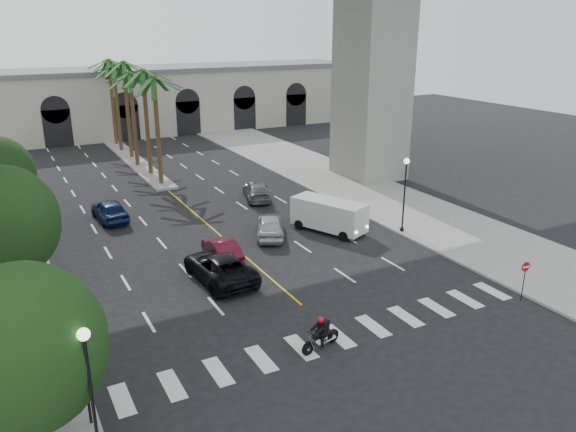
# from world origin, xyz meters

# --- Properties ---
(ground) EXTENTS (140.00, 140.00, 0.00)m
(ground) POSITION_xyz_m (0.00, 0.00, 0.00)
(ground) COLOR black
(ground) RESTS_ON ground
(sidewalk_right) EXTENTS (8.00, 100.00, 0.15)m
(sidewalk_right) POSITION_xyz_m (15.00, 15.00, 0.07)
(sidewalk_right) COLOR gray
(sidewalk_right) RESTS_ON ground
(median) EXTENTS (2.00, 24.00, 0.20)m
(median) POSITION_xyz_m (0.00, 38.00, 0.10)
(median) COLOR gray
(median) RESTS_ON ground
(pier_building) EXTENTS (71.00, 10.50, 8.50)m
(pier_building) POSITION_xyz_m (0.00, 55.00, 4.27)
(pier_building) COLOR #BCB8A9
(pier_building) RESTS_ON ground
(palm_a) EXTENTS (3.20, 3.20, 10.30)m
(palm_a) POSITION_xyz_m (0.00, 28.00, 9.10)
(palm_a) COLOR #47331E
(palm_a) RESTS_ON ground
(palm_b) EXTENTS (3.20, 3.20, 10.60)m
(palm_b) POSITION_xyz_m (0.10, 32.00, 9.37)
(palm_b) COLOR #47331E
(palm_b) RESTS_ON ground
(palm_c) EXTENTS (3.20, 3.20, 10.10)m
(palm_c) POSITION_xyz_m (-0.20, 36.00, 8.91)
(palm_c) COLOR #47331E
(palm_c) RESTS_ON ground
(palm_d) EXTENTS (3.20, 3.20, 10.90)m
(palm_d) POSITION_xyz_m (0.15, 40.00, 9.65)
(palm_d) COLOR #47331E
(palm_d) RESTS_ON ground
(palm_e) EXTENTS (3.20, 3.20, 10.40)m
(palm_e) POSITION_xyz_m (-0.10, 44.00, 9.19)
(palm_e) COLOR #47331E
(palm_e) RESTS_ON ground
(palm_f) EXTENTS (3.20, 3.20, 10.70)m
(palm_f) POSITION_xyz_m (0.20, 48.00, 9.46)
(palm_f) COLOR #47331E
(palm_f) RESTS_ON ground
(street_tree_near) EXTENTS (5.20, 5.20, 6.89)m
(street_tree_near) POSITION_xyz_m (-13.00, -3.00, 4.02)
(street_tree_near) COLOR #382616
(street_tree_near) RESTS_ON ground
(street_tree_mid) EXTENTS (5.44, 5.44, 7.21)m
(street_tree_mid) POSITION_xyz_m (-13.00, 10.00, 4.21)
(street_tree_mid) COLOR #382616
(street_tree_mid) RESTS_ON ground
(lamp_post_left_near) EXTENTS (0.40, 0.40, 5.35)m
(lamp_post_left_near) POSITION_xyz_m (-11.40, -5.00, 3.22)
(lamp_post_left_near) COLOR black
(lamp_post_left_near) RESTS_ON ground
(lamp_post_left_far) EXTENTS (0.40, 0.40, 5.35)m
(lamp_post_left_far) POSITION_xyz_m (-11.40, 16.00, 3.22)
(lamp_post_left_far) COLOR black
(lamp_post_left_far) RESTS_ON ground
(lamp_post_right) EXTENTS (0.40, 0.40, 5.35)m
(lamp_post_right) POSITION_xyz_m (11.40, 8.00, 3.22)
(lamp_post_right) COLOR black
(lamp_post_right) RESTS_ON ground
(traffic_signal_near) EXTENTS (0.25, 0.18, 3.65)m
(traffic_signal_near) POSITION_xyz_m (-11.30, -2.50, 2.51)
(traffic_signal_near) COLOR black
(traffic_signal_near) RESTS_ON ground
(traffic_signal_far) EXTENTS (0.25, 0.18, 3.65)m
(traffic_signal_far) POSITION_xyz_m (-11.30, 1.50, 2.51)
(traffic_signal_far) COLOR black
(traffic_signal_far) RESTS_ON ground
(motorcycle_rider) EXTENTS (2.19, 0.74, 1.60)m
(motorcycle_rider) POSITION_xyz_m (-1.20, -1.97, 0.73)
(motorcycle_rider) COLOR black
(motorcycle_rider) RESTS_ON ground
(car_a) EXTENTS (3.59, 4.92, 1.56)m
(car_a) POSITION_xyz_m (2.96, 11.71, 0.78)
(car_a) COLOR #ABABB0
(car_a) RESTS_ON ground
(car_b) EXTENTS (1.78, 4.41, 1.42)m
(car_b) POSITION_xyz_m (-1.50, 9.34, 0.71)
(car_b) COLOR #470E1A
(car_b) RESTS_ON ground
(car_c) EXTENTS (2.99, 5.93, 1.61)m
(car_c) POSITION_xyz_m (-2.64, 6.85, 0.80)
(car_c) COLOR black
(car_c) RESTS_ON ground
(car_d) EXTENTS (3.23, 5.12, 1.38)m
(car_d) POSITION_xyz_m (5.80, 20.00, 0.69)
(car_d) COLOR #5B5C5F
(car_d) RESTS_ON ground
(car_e) EXTENTS (2.24, 4.87, 1.62)m
(car_e) POSITION_xyz_m (-6.06, 20.29, 0.81)
(car_e) COLOR #0F1F48
(car_e) RESTS_ON ground
(cargo_van) EXTENTS (3.96, 5.67, 2.27)m
(cargo_van) POSITION_xyz_m (7.06, 10.65, 1.26)
(cargo_van) COLOR silver
(cargo_van) RESTS_ON ground
(do_not_enter_sign) EXTENTS (0.54, 0.09, 2.22)m
(do_not_enter_sign) POSITION_xyz_m (10.50, -3.00, 1.61)
(do_not_enter_sign) COLOR black
(do_not_enter_sign) RESTS_ON ground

